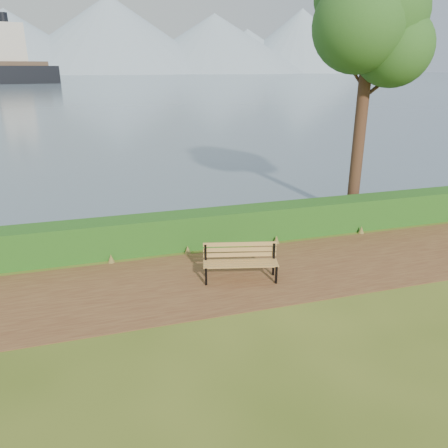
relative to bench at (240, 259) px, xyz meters
name	(u,v)px	position (x,y,z in m)	size (l,w,h in m)	color
ground	(249,281)	(0.17, -0.18, -0.52)	(140.00, 140.00, 0.00)	#3E5418
path	(245,275)	(0.17, 0.12, -0.52)	(40.00, 3.40, 0.01)	#59321E
hedge	(220,227)	(0.17, 2.42, -0.02)	(32.00, 0.85, 1.00)	#1C4714
water	(93,77)	(0.17, 259.82, -0.52)	(700.00, 510.00, 0.00)	slate
mountains	(76,38)	(-9.00, 405.87, 27.17)	(585.00, 190.00, 70.00)	#829AAE
bench	(240,259)	(0.00, 0.00, 0.00)	(1.89, 0.94, 0.91)	black
tree	(371,21)	(5.33, 3.49, 5.78)	(4.09, 3.67, 8.48)	#331E15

